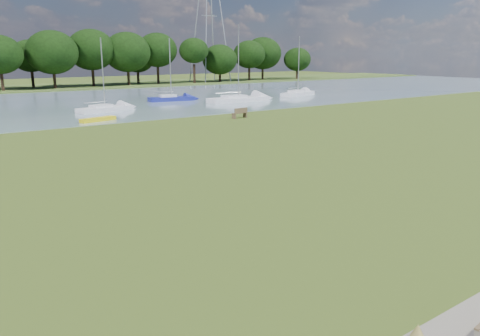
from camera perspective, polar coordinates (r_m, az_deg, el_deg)
ground at (r=20.90m, az=-6.67°, el=-2.93°), size 220.00×220.00×0.00m
river at (r=60.59m, az=-26.80°, el=6.62°), size 220.00×40.00×0.10m
riverbank_bench at (r=44.82m, az=0.00°, el=6.73°), size 1.66×0.65×1.00m
kayak at (r=44.36m, az=-16.92°, el=5.70°), size 3.50×1.66×0.34m
sailboat_3 at (r=52.01m, az=-16.19°, el=7.14°), size 6.41×3.26×7.56m
sailboat_4 at (r=60.39m, az=-0.26°, el=8.57°), size 8.39×2.56×9.48m
sailboat_6 at (r=61.78m, az=-8.44°, el=8.55°), size 6.04×2.43×7.87m
sailboat_7 at (r=69.31m, az=7.04°, el=9.14°), size 7.08×3.93×8.33m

